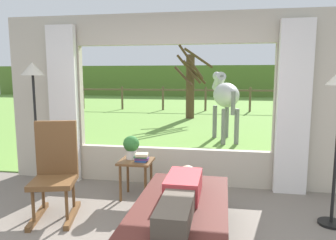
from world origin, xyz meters
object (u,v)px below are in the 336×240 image
at_px(book_stack, 142,157).
at_px(pasture_tree, 190,83).
at_px(floor_lamp_left, 34,88).
at_px(potted_plant, 131,146).
at_px(recliner_sofa, 182,221).
at_px(side_table, 136,167).
at_px(rocking_chair, 55,170).
at_px(horse, 225,95).
at_px(reclining_person, 181,193).

relative_size(book_stack, pasture_tree, 0.07).
bearing_deg(floor_lamp_left, potted_plant, -0.20).
bearing_deg(pasture_tree, potted_plant, -90.32).
distance_m(potted_plant, book_stack, 0.24).
relative_size(potted_plant, book_stack, 1.66).
relative_size(recliner_sofa, side_table, 3.29).
xyz_separation_m(rocking_chair, horse, (2.00, 4.71, 0.61)).
bearing_deg(side_table, book_stack, -30.48).
bearing_deg(recliner_sofa, floor_lamp_left, 154.19).
height_order(recliner_sofa, horse, horse).
relative_size(side_table, potted_plant, 1.63).
relative_size(rocking_chair, potted_plant, 3.50).
relative_size(book_stack, floor_lamp_left, 0.10).
relative_size(side_table, horse, 0.29).
bearing_deg(potted_plant, horse, 72.06).
xyz_separation_m(recliner_sofa, reclining_person, (0.00, -0.05, 0.30)).
bearing_deg(horse, floor_lamp_left, -139.69).
relative_size(floor_lamp_left, pasture_tree, 0.67).
distance_m(rocking_chair, horse, 5.16).
xyz_separation_m(potted_plant, floor_lamp_left, (-1.41, 0.00, 0.78)).
height_order(horse, pasture_tree, pasture_tree).
xyz_separation_m(rocking_chair, floor_lamp_left, (-0.69, 0.75, 0.94)).
distance_m(reclining_person, pasture_tree, 9.08).
xyz_separation_m(reclining_person, pasture_tree, (-0.79, 9.01, 0.83)).
bearing_deg(horse, potted_plant, -123.44).
bearing_deg(side_table, horse, 73.34).
relative_size(floor_lamp_left, horse, 1.01).
distance_m(side_table, floor_lamp_left, 1.83).
distance_m(side_table, horse, 4.27).
bearing_deg(floor_lamp_left, rocking_chair, -47.16).
relative_size(reclining_person, pasture_tree, 0.52).
bearing_deg(rocking_chair, book_stack, 20.86).
bearing_deg(rocking_chair, floor_lamp_left, 118.35).
distance_m(recliner_sofa, floor_lamp_left, 2.81).
xyz_separation_m(recliner_sofa, potted_plant, (-0.83, 1.11, 0.48)).
relative_size(side_table, floor_lamp_left, 0.28).
bearing_deg(reclining_person, potted_plant, 126.34).
bearing_deg(pasture_tree, rocking_chair, -95.04).
distance_m(recliner_sofa, horse, 5.19).
relative_size(reclining_person, side_table, 2.75).
height_order(reclining_person, floor_lamp_left, floor_lamp_left).
distance_m(rocking_chair, floor_lamp_left, 1.39).
relative_size(book_stack, horse, 0.11).
xyz_separation_m(book_stack, horse, (1.11, 4.09, 0.58)).
height_order(recliner_sofa, side_table, side_table).
relative_size(potted_plant, pasture_tree, 0.12).
xyz_separation_m(reclining_person, rocking_chair, (-1.55, 0.42, 0.02)).
distance_m(reclining_person, potted_plant, 1.44).
xyz_separation_m(side_table, horse, (1.21, 4.03, 0.73)).
bearing_deg(potted_plant, floor_lamp_left, 179.80).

